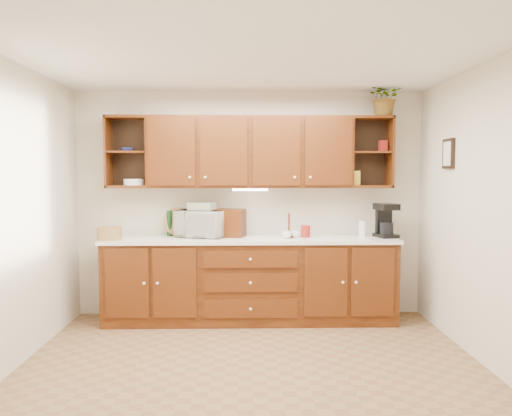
{
  "coord_description": "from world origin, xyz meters",
  "views": [
    {
      "loc": [
        -0.05,
        -4.06,
        1.66
      ],
      "look_at": [
        0.06,
        1.15,
        1.29
      ],
      "focal_mm": 35.0,
      "sensor_mm": 36.0,
      "label": 1
    }
  ],
  "objects_px": {
    "microwave": "(202,223)",
    "bread_box": "(225,223)",
    "coffee_maker": "(386,221)",
    "potted_plant": "(386,97)"
  },
  "relations": [
    {
      "from": "microwave",
      "to": "bread_box",
      "type": "relative_size",
      "value": 1.24
    },
    {
      "from": "coffee_maker",
      "to": "potted_plant",
      "type": "distance_m",
      "value": 1.39
    },
    {
      "from": "bread_box",
      "to": "microwave",
      "type": "bearing_deg",
      "value": -160.81
    },
    {
      "from": "bread_box",
      "to": "potted_plant",
      "type": "bearing_deg",
      "value": 12.5
    },
    {
      "from": "microwave",
      "to": "coffee_maker",
      "type": "relative_size",
      "value": 1.45
    },
    {
      "from": "bread_box",
      "to": "coffee_maker",
      "type": "relative_size",
      "value": 1.17
    },
    {
      "from": "coffee_maker",
      "to": "potted_plant",
      "type": "bearing_deg",
      "value": 78.79
    },
    {
      "from": "coffee_maker",
      "to": "bread_box",
      "type": "bearing_deg",
      "value": 164.1
    },
    {
      "from": "bread_box",
      "to": "coffee_maker",
      "type": "height_order",
      "value": "coffee_maker"
    },
    {
      "from": "coffee_maker",
      "to": "potted_plant",
      "type": "height_order",
      "value": "potted_plant"
    }
  ]
}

